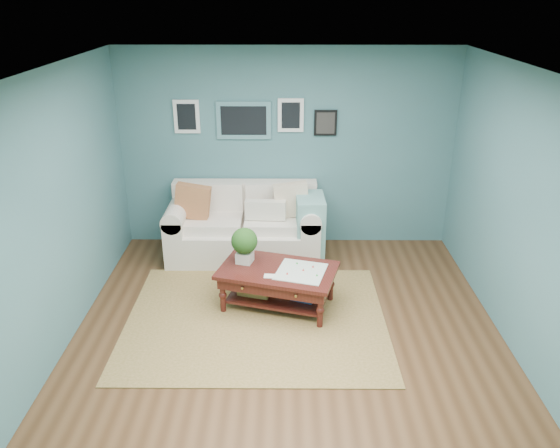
{
  "coord_description": "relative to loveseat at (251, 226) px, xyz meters",
  "views": [
    {
      "loc": [
        -0.05,
        -4.66,
        3.36
      ],
      "look_at": [
        -0.08,
        1.0,
        0.9
      ],
      "focal_mm": 35.0,
      "sensor_mm": 36.0,
      "label": 1
    }
  ],
  "objects": [
    {
      "name": "area_rug",
      "position": [
        0.14,
        -1.61,
        -0.43
      ],
      "size": [
        2.83,
        2.26,
        0.01
      ],
      "primitive_type": "cube",
      "color": "brown",
      "rests_on": "ground"
    },
    {
      "name": "room_shell",
      "position": [
        0.47,
        -1.97,
        0.93
      ],
      "size": [
        5.0,
        5.02,
        2.7
      ],
      "color": "brown",
      "rests_on": "ground"
    },
    {
      "name": "loveseat",
      "position": [
        0.0,
        0.0,
        0.0
      ],
      "size": [
        2.06,
        0.94,
        1.06
      ],
      "color": "silver",
      "rests_on": "ground"
    },
    {
      "name": "coffee_table",
      "position": [
        0.31,
        -1.29,
        -0.03
      ],
      "size": [
        1.43,
        1.06,
        0.9
      ],
      "rotation": [
        0.0,
        0.0,
        -0.27
      ],
      "color": "#38100C",
      "rests_on": "ground"
    }
  ]
}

